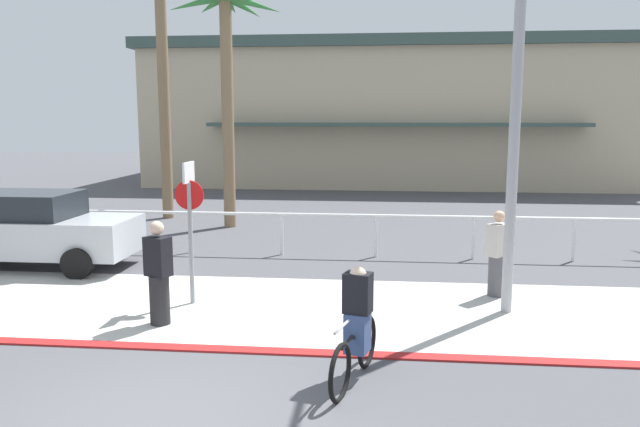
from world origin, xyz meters
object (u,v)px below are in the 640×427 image
at_px(stop_sign_bike_lane, 190,212).
at_px(streetlight_curb, 521,57).
at_px(cyclist_black_0, 356,327).
at_px(palm_tree_1, 160,17).
at_px(pedestrian_0, 159,277).
at_px(car_silver_1, 33,229).
at_px(pedestrian_1, 498,258).
at_px(palm_tree_2, 225,48).

relative_size(stop_sign_bike_lane, streetlight_curb, 0.34).
relative_size(stop_sign_bike_lane, cyclist_black_0, 1.45).
bearing_deg(palm_tree_1, cyclist_black_0, -60.87).
bearing_deg(pedestrian_0, stop_sign_bike_lane, 81.31).
bearing_deg(pedestrian_0, palm_tree_1, 108.89).
xyz_separation_m(streetlight_curb, cyclist_black_0, (-2.45, -2.75, -3.58)).
xyz_separation_m(stop_sign_bike_lane, streetlight_curb, (5.52, -0.17, 2.60)).
bearing_deg(palm_tree_1, streetlight_curb, -45.68).
relative_size(car_silver_1, cyclist_black_0, 2.48).
height_order(streetlight_curb, car_silver_1, streetlight_curb).
bearing_deg(pedestrian_0, pedestrian_1, 21.00).
relative_size(palm_tree_1, pedestrian_0, 5.19).
distance_m(palm_tree_2, pedestrian_0, 10.13).
xyz_separation_m(stop_sign_bike_lane, cyclist_black_0, (3.07, -2.93, -0.98)).
height_order(streetlight_curb, pedestrian_1, streetlight_curb).
xyz_separation_m(palm_tree_1, car_silver_1, (-0.60, -6.99, -5.62)).
bearing_deg(palm_tree_1, pedestrian_0, -71.11).
distance_m(cyclist_black_0, pedestrian_1, 4.66).
bearing_deg(pedestrian_1, palm_tree_1, 138.20).
bearing_deg(cyclist_black_0, stop_sign_bike_lane, 136.34).
xyz_separation_m(streetlight_curb, palm_tree_2, (-6.82, 8.00, 1.06)).
distance_m(car_silver_1, pedestrian_0, 5.46).
height_order(palm_tree_1, palm_tree_2, palm_tree_1).
distance_m(stop_sign_bike_lane, streetlight_curb, 6.10).
distance_m(palm_tree_2, cyclist_black_0, 12.50).
relative_size(stop_sign_bike_lane, pedestrian_0, 1.50).
distance_m(palm_tree_1, palm_tree_2, 3.12).
height_order(palm_tree_1, pedestrian_1, palm_tree_1).
bearing_deg(streetlight_curb, stop_sign_bike_lane, 178.20).
height_order(palm_tree_2, pedestrian_0, palm_tree_2).
distance_m(streetlight_curb, pedestrian_0, 6.75).
distance_m(car_silver_1, pedestrian_1, 9.97).
relative_size(palm_tree_1, cyclist_black_0, 5.00).
height_order(palm_tree_1, car_silver_1, palm_tree_1).
height_order(stop_sign_bike_lane, car_silver_1, stop_sign_bike_lane).
relative_size(streetlight_curb, palm_tree_1, 0.85).
bearing_deg(palm_tree_1, palm_tree_2, -31.51).
xyz_separation_m(cyclist_black_0, pedestrian_1, (2.46, 3.96, 0.06)).
relative_size(palm_tree_2, pedestrian_1, 4.28).
xyz_separation_m(palm_tree_1, pedestrian_0, (3.59, -10.49, -5.70)).
bearing_deg(cyclist_black_0, pedestrian_0, 151.36).
bearing_deg(streetlight_curb, pedestrian_1, 89.93).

